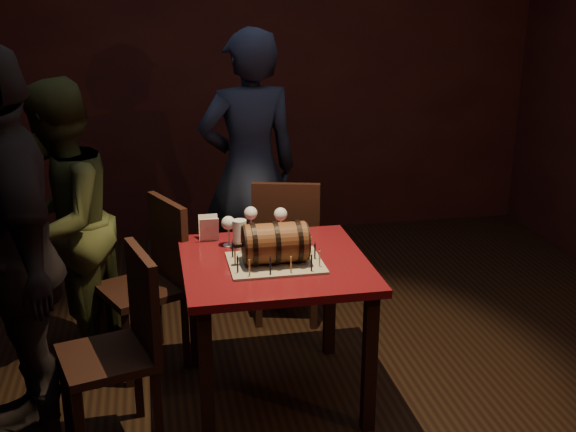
{
  "coord_description": "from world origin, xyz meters",
  "views": [
    {
      "loc": [
        -0.66,
        -3.25,
        2.07
      ],
      "look_at": [
        -0.02,
        0.05,
        0.95
      ],
      "focal_mm": 45.0,
      "sensor_mm": 36.0,
      "label": 1
    }
  ],
  "objects": [
    {
      "name": "wine_glass_mid",
      "position": [
        -0.16,
        0.36,
        0.87
      ],
      "size": [
        0.07,
        0.07,
        0.16
      ],
      "color": "silver",
      "rests_on": "pub_table"
    },
    {
      "name": "pub_table",
      "position": [
        -0.1,
        -0.02,
        0.64
      ],
      "size": [
        0.9,
        0.9,
        0.75
      ],
      "color": "#4C0C12",
      "rests_on": "ground"
    },
    {
      "name": "wine_glass_left",
      "position": [
        -0.3,
        0.22,
        0.87
      ],
      "size": [
        0.07,
        0.07,
        0.16
      ],
      "color": "silver",
      "rests_on": "pub_table"
    },
    {
      "name": "room_shell",
      "position": [
        0.0,
        0.0,
        1.4
      ],
      "size": [
        5.04,
        5.04,
        2.8
      ],
      "color": "black",
      "rests_on": "ground"
    },
    {
      "name": "chair_back",
      "position": [
        0.12,
        0.8,
        0.52
      ],
      "size": [
        0.49,
        0.49,
        0.93
      ],
      "color": "black",
      "rests_on": "ground"
    },
    {
      "name": "person_back",
      "position": [
        -0.05,
        1.17,
        0.89
      ],
      "size": [
        0.7,
        0.51,
        1.79
      ],
      "primitive_type": "imported",
      "rotation": [
        0.0,
        0.0,
        3.28
      ],
      "color": "#1B2237",
      "rests_on": "ground"
    },
    {
      "name": "person_left_front",
      "position": [
        -1.29,
        -0.16,
        0.91
      ],
      "size": [
        0.78,
        1.16,
        1.83
      ],
      "primitive_type": "imported",
      "rotation": [
        0.0,
        0.0,
        -1.22
      ],
      "color": "black",
      "rests_on": "ground"
    },
    {
      "name": "pint_of_ale",
      "position": [
        -0.25,
        0.18,
        0.82
      ],
      "size": [
        0.07,
        0.07,
        0.15
      ],
      "color": "silver",
      "rests_on": "pub_table"
    },
    {
      "name": "chair_left_front",
      "position": [
        -0.83,
        -0.27,
        0.52
      ],
      "size": [
        0.49,
        0.49,
        0.93
      ],
      "color": "black",
      "rests_on": "ground"
    },
    {
      "name": "person_left_rear",
      "position": [
        -1.17,
        0.61,
        0.79
      ],
      "size": [
        0.81,
        0.92,
        1.58
      ],
      "primitive_type": "imported",
      "rotation": [
        0.0,
        0.0,
        -1.89
      ],
      "color": "#31371B",
      "rests_on": "ground"
    },
    {
      "name": "menu_card",
      "position": [
        -0.39,
        0.32,
        0.81
      ],
      "size": [
        0.1,
        0.05,
        0.13
      ],
      "primitive_type": null,
      "color": "white",
      "rests_on": "pub_table"
    },
    {
      "name": "birthday_candles",
      "position": [
        -0.11,
        -0.07,
        0.8
      ],
      "size": [
        0.4,
        0.3,
        0.09
      ],
      "color": "#D7C980",
      "rests_on": "cake_board"
    },
    {
      "name": "chair_left_rear",
      "position": [
        -0.69,
        0.46,
        0.52
      ],
      "size": [
        0.53,
        0.53,
        0.93
      ],
      "color": "black",
      "rests_on": "ground"
    },
    {
      "name": "cake_board",
      "position": [
        -0.11,
        -0.07,
        0.76
      ],
      "size": [
        0.45,
        0.35,
        0.01
      ],
      "primitive_type": "cube",
      "color": "gray",
      "rests_on": "pub_table"
    },
    {
      "name": "wine_glass_right",
      "position": [
        -0.01,
        0.31,
        0.87
      ],
      "size": [
        0.07,
        0.07,
        0.16
      ],
      "color": "silver",
      "rests_on": "pub_table"
    },
    {
      "name": "barrel_cake",
      "position": [
        -0.11,
        -0.07,
        0.86
      ],
      "size": [
        0.36,
        0.21,
        0.21
      ],
      "color": "brown",
      "rests_on": "cake_board"
    }
  ]
}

